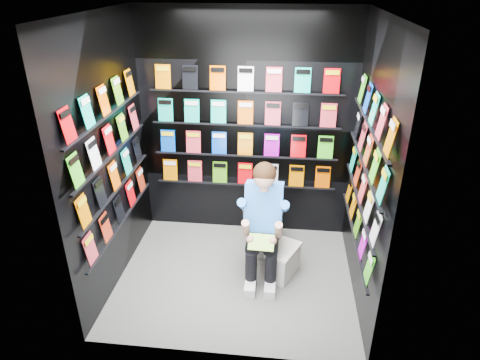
# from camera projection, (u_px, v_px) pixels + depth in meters

# --- Properties ---
(floor) EXTENTS (2.40, 2.40, 0.00)m
(floor) POSITION_uv_depth(u_px,v_px,m) (236.00, 277.00, 4.48)
(floor) COLOR #5C5D5A
(floor) RESTS_ON ground
(ceiling) EXTENTS (2.40, 2.40, 0.00)m
(ceiling) POSITION_uv_depth(u_px,v_px,m) (234.00, 12.00, 3.34)
(ceiling) COLOR white
(ceiling) RESTS_ON floor
(wall_back) EXTENTS (2.40, 0.04, 2.60)m
(wall_back) POSITION_uv_depth(u_px,v_px,m) (246.00, 128.00, 4.80)
(wall_back) COLOR black
(wall_back) RESTS_ON floor
(wall_front) EXTENTS (2.40, 0.04, 2.60)m
(wall_front) POSITION_uv_depth(u_px,v_px,m) (218.00, 221.00, 3.02)
(wall_front) COLOR black
(wall_front) RESTS_ON floor
(wall_left) EXTENTS (0.04, 2.00, 2.60)m
(wall_left) POSITION_uv_depth(u_px,v_px,m) (109.00, 158.00, 4.03)
(wall_left) COLOR black
(wall_left) RESTS_ON floor
(wall_right) EXTENTS (0.04, 2.00, 2.60)m
(wall_right) POSITION_uv_depth(u_px,v_px,m) (369.00, 170.00, 3.79)
(wall_right) COLOR black
(wall_right) RESTS_ON floor
(comics_back) EXTENTS (2.10, 0.06, 1.37)m
(comics_back) POSITION_uv_depth(u_px,v_px,m) (245.00, 129.00, 4.77)
(comics_back) COLOR #E05500
(comics_back) RESTS_ON wall_back
(comics_left) EXTENTS (0.06, 1.70, 1.37)m
(comics_left) POSITION_uv_depth(u_px,v_px,m) (112.00, 158.00, 4.02)
(comics_left) COLOR #E05500
(comics_left) RESTS_ON wall_left
(comics_right) EXTENTS (0.06, 1.70, 1.37)m
(comics_right) POSITION_uv_depth(u_px,v_px,m) (366.00, 169.00, 3.79)
(comics_right) COLOR #E05500
(comics_right) RESTS_ON wall_right
(toilet) EXTENTS (0.45, 0.77, 0.73)m
(toilet) POSITION_uv_depth(u_px,v_px,m) (265.00, 221.00, 4.79)
(toilet) COLOR silver
(toilet) RESTS_ON floor
(longbox) EXTENTS (0.36, 0.45, 0.30)m
(longbox) POSITION_uv_depth(u_px,v_px,m) (283.00, 263.00, 4.46)
(longbox) COLOR white
(longbox) RESTS_ON floor
(longbox_lid) EXTENTS (0.39, 0.48, 0.03)m
(longbox_lid) POSITION_uv_depth(u_px,v_px,m) (284.00, 250.00, 4.39)
(longbox_lid) COLOR white
(longbox_lid) RESTS_ON longbox
(reader) EXTENTS (0.54, 0.77, 1.37)m
(reader) POSITION_uv_depth(u_px,v_px,m) (264.00, 207.00, 4.28)
(reader) COLOR blue
(reader) RESTS_ON toilet
(held_comic) EXTENTS (0.25, 0.15, 0.10)m
(held_comic) POSITION_uv_depth(u_px,v_px,m) (261.00, 242.00, 4.04)
(held_comic) COLOR green
(held_comic) RESTS_ON reader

